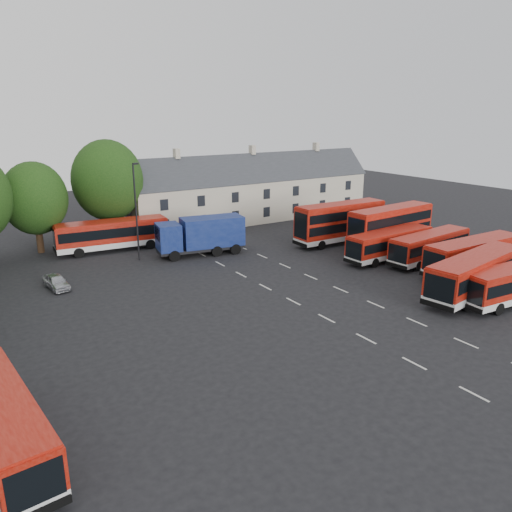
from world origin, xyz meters
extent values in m
plane|color=black|center=(0.00, 0.00, 0.00)|extent=(140.00, 140.00, 0.00)
cube|color=beige|center=(0.00, -14.00, 0.01)|extent=(0.15, 1.80, 0.01)
cube|color=beige|center=(0.00, -10.00, 0.01)|extent=(0.15, 1.80, 0.01)
cube|color=beige|center=(0.00, -6.00, 0.01)|extent=(0.15, 1.80, 0.01)
cube|color=beige|center=(0.00, -2.00, 0.01)|extent=(0.15, 1.80, 0.01)
cube|color=beige|center=(0.00, 2.00, 0.01)|extent=(0.15, 1.80, 0.01)
cube|color=beige|center=(0.00, 6.00, 0.01)|extent=(0.15, 1.80, 0.01)
cube|color=beige|center=(0.00, 10.00, 0.01)|extent=(0.15, 1.80, 0.01)
cube|color=beige|center=(0.00, 14.00, 0.01)|extent=(0.15, 1.80, 0.01)
cube|color=beige|center=(0.00, 18.00, 0.01)|extent=(0.15, 1.80, 0.01)
cube|color=beige|center=(5.00, -10.00, 0.01)|extent=(0.15, 1.80, 0.01)
cube|color=beige|center=(5.00, -6.00, 0.01)|extent=(0.15, 1.80, 0.01)
cube|color=beige|center=(5.00, -2.00, 0.01)|extent=(0.15, 1.80, 0.01)
cube|color=beige|center=(5.00, 2.00, 0.01)|extent=(0.15, 1.80, 0.01)
cube|color=beige|center=(5.00, 6.00, 0.01)|extent=(0.15, 1.80, 0.01)
cube|color=beige|center=(5.00, 10.00, 0.01)|extent=(0.15, 1.80, 0.01)
cube|color=beige|center=(5.00, 14.00, 0.01)|extent=(0.15, 1.80, 0.01)
cube|color=beige|center=(5.00, 18.00, 0.01)|extent=(0.15, 1.80, 0.01)
cylinder|color=black|center=(-14.00, 28.00, 1.75)|extent=(0.70, 0.70, 3.50)
ellipsoid|color=#14330E|center=(-14.00, 28.00, 5.81)|extent=(6.60, 6.60, 7.59)
cylinder|color=black|center=(-6.00, 29.00, 2.10)|extent=(0.70, 0.70, 4.20)
ellipsoid|color=#14330E|center=(-6.00, 29.00, 6.97)|extent=(7.92, 7.92, 9.11)
cube|color=beige|center=(14.00, 30.00, 2.75)|extent=(35.00, 7.00, 5.50)
cube|color=#2D3035|center=(14.00, 30.00, 5.50)|extent=(35.70, 7.13, 7.13)
cube|color=beige|center=(3.00, 30.00, 9.46)|extent=(0.60, 0.90, 1.20)
cube|color=beige|center=(14.00, 30.00, 9.46)|extent=(0.60, 0.90, 1.20)
cube|color=beige|center=(25.00, 30.00, 9.46)|extent=(0.60, 0.90, 1.20)
cylinder|color=black|center=(11.08, -8.41, 0.48)|extent=(0.98, 0.35, 0.96)
cube|color=silver|center=(13.26, -4.90, 0.84)|extent=(12.21, 4.54, 0.60)
cube|color=#991709|center=(13.26, -4.90, 2.20)|extent=(12.21, 4.54, 2.12)
cube|color=black|center=(13.26, -4.90, 2.25)|extent=(11.75, 4.53, 1.03)
cube|color=#991709|center=(13.26, -4.90, 3.31)|extent=(11.96, 4.39, 0.13)
cylinder|color=black|center=(9.68, -6.71, 0.54)|extent=(1.12, 0.47, 1.08)
cylinder|color=black|center=(16.84, -3.10, 0.54)|extent=(1.12, 0.47, 1.08)
cube|color=silver|center=(18.32, -1.27, 0.80)|extent=(11.35, 2.75, 0.57)
cube|color=#991709|center=(18.32, -1.27, 2.08)|extent=(11.35, 2.75, 2.00)
cube|color=black|center=(18.32, -1.27, 2.13)|extent=(10.90, 2.81, 0.98)
cube|color=#991709|center=(18.32, -1.27, 3.14)|extent=(11.12, 2.65, 0.12)
cylinder|color=black|center=(14.69, -2.37, 0.51)|extent=(1.03, 0.30, 1.03)
cylinder|color=black|center=(21.96, -0.17, 0.51)|extent=(1.03, 0.30, 1.03)
cube|color=silver|center=(17.83, 3.30, 0.73)|extent=(10.57, 3.34, 0.52)
cube|color=#991709|center=(17.83, 3.30, 1.91)|extent=(10.57, 3.34, 1.84)
cube|color=black|center=(17.83, 3.30, 1.96)|extent=(10.16, 3.36, 0.90)
cube|color=#991709|center=(17.83, 3.30, 2.88)|extent=(10.35, 3.23, 0.11)
cylinder|color=black|center=(14.62, 1.92, 0.47)|extent=(0.97, 0.35, 0.94)
cylinder|color=black|center=(21.04, 4.68, 0.47)|extent=(0.97, 0.35, 0.94)
cube|color=silver|center=(15.21, 6.06, 0.73)|extent=(10.47, 2.75, 0.52)
cube|color=#991709|center=(15.21, 6.06, 1.91)|extent=(10.47, 2.75, 1.84)
cube|color=black|center=(15.21, 6.06, 1.96)|extent=(10.06, 2.80, 0.90)
cube|color=#991709|center=(15.21, 6.06, 2.88)|extent=(10.26, 2.65, 0.11)
cylinder|color=black|center=(11.93, 4.87, 0.47)|extent=(0.95, 0.30, 0.94)
cylinder|color=black|center=(18.49, 7.26, 0.47)|extent=(0.95, 0.30, 0.94)
cube|color=silver|center=(18.40, 9.00, 0.78)|extent=(11.28, 3.35, 0.56)
cube|color=#991709|center=(18.40, 9.00, 2.76)|extent=(11.28, 3.35, 3.39)
cube|color=black|center=(18.40, 9.00, 2.10)|extent=(10.84, 3.38, 0.96)
cube|color=#991709|center=(18.40, 9.00, 4.50)|extent=(11.05, 3.23, 0.12)
cylinder|color=black|center=(14.94, 7.60, 0.51)|extent=(1.03, 0.36, 1.01)
cylinder|color=black|center=(21.87, 10.41, 0.51)|extent=(1.03, 0.36, 1.01)
cube|color=black|center=(18.40, 9.00, 3.41)|extent=(10.84, 3.38, 0.96)
cube|color=silver|center=(15.38, 13.71, 0.79)|extent=(11.20, 2.75, 0.56)
cube|color=#991709|center=(15.38, 13.71, 2.76)|extent=(11.20, 2.75, 3.40)
cube|color=black|center=(15.38, 13.71, 2.10)|extent=(10.76, 2.80, 0.96)
cube|color=#991709|center=(15.38, 13.71, 4.51)|extent=(10.98, 2.65, 0.12)
cylinder|color=black|center=(11.79, 12.63, 0.51)|extent=(1.02, 0.30, 1.01)
cylinder|color=black|center=(18.98, 14.78, 0.51)|extent=(1.02, 0.30, 1.01)
cube|color=black|center=(15.38, 13.71, 3.42)|extent=(10.76, 2.80, 0.96)
cube|color=silver|center=(-21.59, -5.67, 0.72)|extent=(3.22, 10.34, 0.51)
cube|color=#991709|center=(-21.59, -5.67, 1.87)|extent=(3.22, 10.34, 1.80)
cube|color=black|center=(-21.59, -5.67, 1.92)|extent=(3.24, 9.94, 0.88)
cylinder|color=black|center=(-20.25, -8.82, 0.46)|extent=(0.34, 0.94, 0.92)
cube|color=silver|center=(-7.30, 24.52, 0.82)|extent=(11.85, 3.76, 0.58)
cube|color=#991709|center=(-7.30, 24.52, 2.14)|extent=(11.85, 3.76, 2.07)
cube|color=black|center=(-7.30, 24.52, 2.20)|extent=(11.39, 3.77, 1.01)
cube|color=#991709|center=(-7.30, 24.52, 3.23)|extent=(11.61, 3.63, 0.13)
cylinder|color=black|center=(-11.12, 23.69, 0.53)|extent=(1.08, 0.40, 1.06)
cylinder|color=black|center=(-3.47, 25.35, 0.53)|extent=(1.08, 0.40, 1.06)
cube|color=black|center=(-0.08, 17.96, 0.73)|extent=(9.22, 3.92, 0.34)
cube|color=navy|center=(-3.38, 18.55, 2.23)|extent=(2.69, 3.15, 2.68)
cube|color=black|center=(-4.43, 18.74, 2.64)|extent=(0.53, 2.36, 1.34)
cube|color=navy|center=(1.18, 17.73, 2.40)|extent=(6.76, 3.88, 3.02)
cylinder|color=black|center=(-3.38, 17.27, 0.56)|extent=(1.16, 0.51, 1.12)
cylinder|color=black|center=(3.49, 18.60, 0.56)|extent=(1.16, 0.51, 1.12)
imported|color=#ACAEB4|center=(-15.08, 15.29, 0.61)|extent=(1.87, 3.75, 1.23)
cylinder|color=black|center=(-6.23, 19.55, 4.81)|extent=(0.17, 0.17, 9.63)
cube|color=black|center=(-5.95, 19.63, 9.63)|extent=(0.62, 0.39, 0.17)
camera|label=1|loc=(-22.55, -27.37, 14.58)|focal=35.00mm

